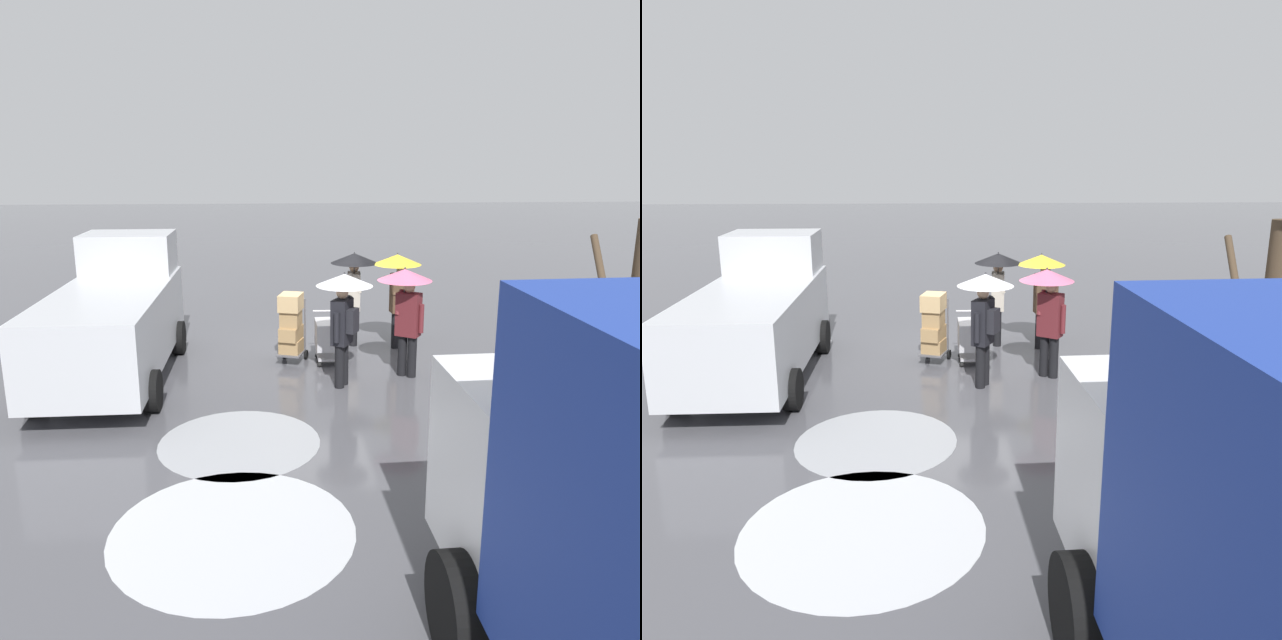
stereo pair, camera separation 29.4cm
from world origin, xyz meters
TOP-DOWN VIEW (x-y plane):
  - ground_plane at (0.00, 0.00)m, footprint 90.00×90.00m
  - slush_patch_near_cluster at (1.34, 6.55)m, footprint 2.82×2.82m
  - slush_patch_under_van at (3.75, -1.11)m, footprint 1.75×1.75m
  - slush_patch_mid_street at (1.39, 4.20)m, footprint 2.43×2.43m
  - cargo_van_parked_right at (3.89, 1.00)m, footprint 2.23×5.36m
  - shopping_cart_vendor at (-0.26, 0.46)m, footprint 0.58×0.82m
  - hand_dolly_boxes at (0.50, 0.43)m, footprint 0.69×0.82m
  - pedestrian_pink_side at (-1.89, -0.47)m, footprint 1.04×1.04m
  - pedestrian_black_side at (-0.93, -0.74)m, footprint 1.04×1.04m
  - pedestrian_white_side at (-1.67, 1.38)m, footprint 1.04×1.04m
  - pedestrian_far_side at (-0.43, 1.83)m, footprint 1.04×1.04m
  - bare_tree_near at (-3.15, 6.56)m, footprint 1.17×1.33m

SIDE VIEW (x-z plane):
  - ground_plane at x=0.00m, z-range 0.00..0.00m
  - slush_patch_near_cluster at x=1.34m, z-range 0.00..0.01m
  - slush_patch_under_van at x=3.75m, z-range 0.00..0.01m
  - slush_patch_mid_street at x=1.39m, z-range 0.00..0.01m
  - shopping_cart_vendor at x=-0.26m, z-range 0.06..1.08m
  - hand_dolly_boxes at x=0.50m, z-range 0.10..1.56m
  - cargo_van_parked_right at x=3.89m, z-range -0.12..2.48m
  - pedestrian_pink_side at x=-1.89m, z-range 0.50..2.64m
  - pedestrian_far_side at x=-0.43m, z-range 0.50..2.64m
  - pedestrian_black_side at x=-0.93m, z-range 0.51..2.66m
  - pedestrian_white_side at x=-1.67m, z-range 0.51..2.66m
  - bare_tree_near at x=-3.15m, z-range -0.09..3.94m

